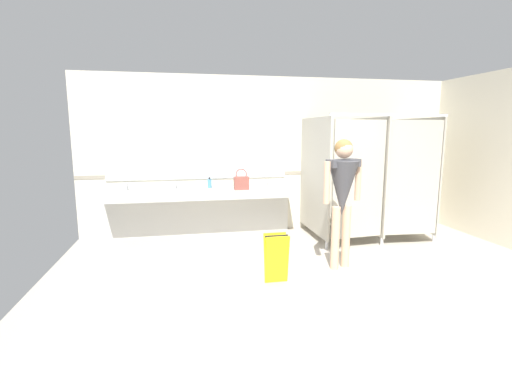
{
  "coord_description": "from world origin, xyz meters",
  "views": [
    {
      "loc": [
        -1.72,
        -3.8,
        1.81
      ],
      "look_at": [
        -0.86,
        0.54,
        1.07
      ],
      "focal_mm": 25.72,
      "sensor_mm": 36.0,
      "label": 1
    }
  ],
  "objects_px": {
    "soap_dispenser": "(210,183)",
    "wet_floor_sign": "(276,258)",
    "paper_cup": "(180,188)",
    "person_standing": "(343,187)",
    "handbag": "(241,182)"
  },
  "relations": [
    {
      "from": "soap_dispenser",
      "to": "wet_floor_sign",
      "type": "distance_m",
      "value": 2.42
    },
    {
      "from": "paper_cup",
      "to": "soap_dispenser",
      "type": "bearing_deg",
      "value": 29.67
    },
    {
      "from": "person_standing",
      "to": "paper_cup",
      "type": "relative_size",
      "value": 16.9
    },
    {
      "from": "handbag",
      "to": "paper_cup",
      "type": "bearing_deg",
      "value": 179.27
    },
    {
      "from": "paper_cup",
      "to": "person_standing",
      "type": "bearing_deg",
      "value": -38.54
    },
    {
      "from": "paper_cup",
      "to": "handbag",
      "type": "bearing_deg",
      "value": -0.73
    },
    {
      "from": "handbag",
      "to": "soap_dispenser",
      "type": "relative_size",
      "value": 1.91
    },
    {
      "from": "soap_dispenser",
      "to": "paper_cup",
      "type": "relative_size",
      "value": 1.84
    },
    {
      "from": "soap_dispenser",
      "to": "wet_floor_sign",
      "type": "xyz_separation_m",
      "value": [
        0.63,
        -2.25,
        -0.61
      ]
    },
    {
      "from": "person_standing",
      "to": "paper_cup",
      "type": "height_order",
      "value": "person_standing"
    },
    {
      "from": "soap_dispenser",
      "to": "paper_cup",
      "type": "height_order",
      "value": "soap_dispenser"
    },
    {
      "from": "person_standing",
      "to": "soap_dispenser",
      "type": "distance_m",
      "value": 2.52
    },
    {
      "from": "handbag",
      "to": "wet_floor_sign",
      "type": "height_order",
      "value": "handbag"
    },
    {
      "from": "paper_cup",
      "to": "wet_floor_sign",
      "type": "distance_m",
      "value": 2.34
    },
    {
      "from": "handbag",
      "to": "wet_floor_sign",
      "type": "xyz_separation_m",
      "value": [
        0.12,
        -1.95,
        -0.65
      ]
    }
  ]
}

